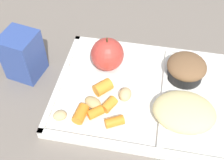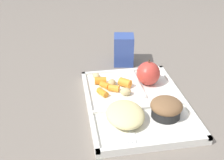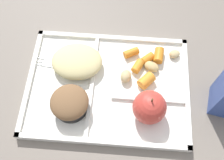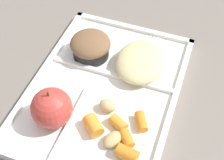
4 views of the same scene
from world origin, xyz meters
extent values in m
plane|color=slate|center=(0.00, 0.00, 0.00)|extent=(6.00, 6.00, 0.00)
cube|color=white|center=(0.00, 0.00, 0.01)|extent=(0.39, 0.28, 0.01)
cube|color=white|center=(0.00, -0.14, 0.02)|extent=(0.39, 0.01, 0.01)
cube|color=white|center=(0.00, 0.14, 0.02)|extent=(0.39, 0.01, 0.01)
cube|color=white|center=(-0.19, 0.00, 0.02)|extent=(0.01, 0.28, 0.01)
cube|color=white|center=(0.04, 0.00, 0.02)|extent=(0.01, 0.26, 0.01)
cube|color=white|center=(-0.10, 0.03, 0.02)|extent=(0.17, 0.01, 0.01)
sphere|color=#C63D33|center=(-0.10, 0.06, 0.05)|extent=(0.07, 0.07, 0.07)
cylinder|color=#4C381E|center=(-0.10, 0.06, 0.09)|extent=(0.00, 0.00, 0.01)
cylinder|color=black|center=(0.08, 0.06, 0.03)|extent=(0.08, 0.08, 0.03)
ellipsoid|color=brown|center=(0.08, 0.06, 0.05)|extent=(0.09, 0.09, 0.04)
cylinder|color=orange|center=(-0.12, -0.09, 0.02)|extent=(0.03, 0.04, 0.02)
cylinder|color=orange|center=(-0.07, -0.05, 0.02)|extent=(0.03, 0.04, 0.02)
cylinder|color=orange|center=(-0.09, -0.01, 0.03)|extent=(0.05, 0.05, 0.03)
cylinder|color=orange|center=(-0.09, -0.08, 0.02)|extent=(0.04, 0.04, 0.02)
cylinder|color=orange|center=(-0.05, -0.09, 0.02)|extent=(0.04, 0.03, 0.02)
ellipsoid|color=tan|center=(-0.04, -0.02, 0.03)|extent=(0.03, 0.04, 0.02)
ellipsoid|color=tan|center=(-0.16, -0.10, 0.02)|extent=(0.03, 0.03, 0.02)
ellipsoid|color=tan|center=(-0.10, -0.05, 0.02)|extent=(0.05, 0.04, 0.02)
ellipsoid|color=beige|center=(0.08, -0.05, 0.03)|extent=(0.12, 0.10, 0.04)
sphere|color=brown|center=(0.07, -0.05, 0.03)|extent=(0.04, 0.04, 0.04)
sphere|color=#755B4C|center=(0.04, -0.06, 0.03)|extent=(0.03, 0.03, 0.03)
sphere|color=brown|center=(0.09, -0.06, 0.03)|extent=(0.04, 0.04, 0.04)
cube|color=white|center=(0.08, -0.04, 0.01)|extent=(0.10, 0.02, 0.00)
cube|color=white|center=(0.15, -0.05, 0.01)|extent=(0.03, 0.03, 0.00)
cube|color=#334C99|center=(-0.28, 0.02, 0.06)|extent=(0.08, 0.08, 0.11)
camera|label=1|loc=(0.00, -0.39, 0.50)|focal=46.51mm
camera|label=2|loc=(0.69, -0.19, 0.49)|focal=47.13mm
camera|label=3|loc=(-0.03, 0.26, 0.59)|focal=42.02mm
camera|label=4|loc=(-0.35, -0.14, 0.51)|focal=50.27mm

